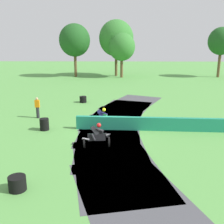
{
  "coord_description": "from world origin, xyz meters",
  "views": [
    {
      "loc": [
        0.51,
        -17.32,
        5.87
      ],
      "look_at": [
        0.11,
        1.19,
        0.9
      ],
      "focal_mm": 43.08,
      "sensor_mm": 36.0,
      "label": 1
    }
  ],
  "objects_px": {
    "motorcycle_lead_green": "(103,118)",
    "tire_stack_mid_b": "(17,183)",
    "motorcycle_chase_black": "(98,136)",
    "tire_stack_mid_a": "(44,124)",
    "track_marshal": "(37,108)",
    "tire_stack_near": "(83,99)"
  },
  "relations": [
    {
      "from": "motorcycle_chase_black",
      "to": "track_marshal",
      "type": "relative_size",
      "value": 1.03
    },
    {
      "from": "motorcycle_chase_black",
      "to": "track_marshal",
      "type": "distance_m",
      "value": 7.66
    },
    {
      "from": "motorcycle_lead_green",
      "to": "tire_stack_near",
      "type": "distance_m",
      "value": 7.95
    },
    {
      "from": "tire_stack_near",
      "to": "motorcycle_chase_black",
      "type": "bearing_deg",
      "value": -78.59
    },
    {
      "from": "motorcycle_lead_green",
      "to": "tire_stack_mid_b",
      "type": "relative_size",
      "value": 2.41
    },
    {
      "from": "track_marshal",
      "to": "tire_stack_mid_a",
      "type": "bearing_deg",
      "value": -66.16
    },
    {
      "from": "motorcycle_chase_black",
      "to": "tire_stack_mid_a",
      "type": "height_order",
      "value": "motorcycle_chase_black"
    },
    {
      "from": "motorcycle_chase_black",
      "to": "tire_stack_mid_a",
      "type": "relative_size",
      "value": 2.1
    },
    {
      "from": "motorcycle_lead_green",
      "to": "tire_stack_mid_b",
      "type": "bearing_deg",
      "value": -109.95
    },
    {
      "from": "motorcycle_lead_green",
      "to": "track_marshal",
      "type": "xyz_separation_m",
      "value": [
        -5.16,
        2.15,
        0.19
      ]
    },
    {
      "from": "tire_stack_mid_a",
      "to": "tire_stack_mid_b",
      "type": "relative_size",
      "value": 1.13
    },
    {
      "from": "tire_stack_near",
      "to": "track_marshal",
      "type": "bearing_deg",
      "value": -117.53
    },
    {
      "from": "tire_stack_mid_a",
      "to": "track_marshal",
      "type": "height_order",
      "value": "track_marshal"
    },
    {
      "from": "track_marshal",
      "to": "motorcycle_lead_green",
      "type": "bearing_deg",
      "value": -22.64
    },
    {
      "from": "motorcycle_chase_black",
      "to": "track_marshal",
      "type": "height_order",
      "value": "track_marshal"
    },
    {
      "from": "motorcycle_lead_green",
      "to": "motorcycle_chase_black",
      "type": "relative_size",
      "value": 1.02
    },
    {
      "from": "tire_stack_near",
      "to": "tire_stack_mid_a",
      "type": "bearing_deg",
      "value": -100.57
    },
    {
      "from": "tire_stack_mid_a",
      "to": "tire_stack_mid_b",
      "type": "height_order",
      "value": "tire_stack_mid_a"
    },
    {
      "from": "tire_stack_mid_a",
      "to": "motorcycle_chase_black",
      "type": "bearing_deg",
      "value": -36.68
    },
    {
      "from": "tire_stack_near",
      "to": "tire_stack_mid_a",
      "type": "xyz_separation_m",
      "value": [
        -1.55,
        -8.33,
        0.1
      ]
    },
    {
      "from": "tire_stack_mid_a",
      "to": "tire_stack_near",
      "type": "bearing_deg",
      "value": 79.43
    },
    {
      "from": "motorcycle_chase_black",
      "to": "tire_stack_mid_b",
      "type": "distance_m",
      "value": 5.5
    }
  ]
}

